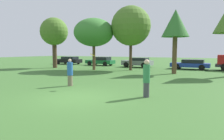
{
  "coord_description": "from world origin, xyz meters",
  "views": [
    {
      "loc": [
        5.96,
        -7.4,
        2.19
      ],
      "look_at": [
        0.24,
        3.02,
        1.06
      ],
      "focal_mm": 32.43,
      "sensor_mm": 36.0,
      "label": 1
    }
  ],
  "objects_px": {
    "person_thrower": "(70,72)",
    "tree_2": "(131,26)",
    "tree_3": "(175,24)",
    "parked_car_grey": "(138,62)",
    "parked_car_green": "(101,61)",
    "person_catcher": "(146,78)",
    "tree_0": "(54,32)",
    "tree_1": "(94,33)",
    "parked_car_black": "(69,60)",
    "frisbee": "(92,55)",
    "parked_car_blue": "(191,64)"
  },
  "relations": [
    {
      "from": "person_catcher",
      "to": "tree_2",
      "type": "bearing_deg",
      "value": -55.9
    },
    {
      "from": "frisbee",
      "to": "person_thrower",
      "type": "bearing_deg",
      "value": -173.92
    },
    {
      "from": "parked_car_green",
      "to": "parked_car_blue",
      "type": "distance_m",
      "value": 12.84
    },
    {
      "from": "tree_1",
      "to": "parked_car_grey",
      "type": "distance_m",
      "value": 7.57
    },
    {
      "from": "person_thrower",
      "to": "parked_car_grey",
      "type": "bearing_deg",
      "value": 103.33
    },
    {
      "from": "frisbee",
      "to": "parked_car_black",
      "type": "height_order",
      "value": "frisbee"
    },
    {
      "from": "person_thrower",
      "to": "frisbee",
      "type": "distance_m",
      "value": 1.93
    },
    {
      "from": "parked_car_black",
      "to": "tree_2",
      "type": "bearing_deg",
      "value": 159.81
    },
    {
      "from": "tree_2",
      "to": "parked_car_black",
      "type": "height_order",
      "value": "tree_2"
    },
    {
      "from": "parked_car_grey",
      "to": "tree_3",
      "type": "bearing_deg",
      "value": 136.54
    },
    {
      "from": "tree_0",
      "to": "tree_1",
      "type": "distance_m",
      "value": 6.13
    },
    {
      "from": "person_thrower",
      "to": "tree_1",
      "type": "height_order",
      "value": "tree_1"
    },
    {
      "from": "person_thrower",
      "to": "parked_car_green",
      "type": "relative_size",
      "value": 0.39
    },
    {
      "from": "person_catcher",
      "to": "parked_car_green",
      "type": "relative_size",
      "value": 0.41
    },
    {
      "from": "person_thrower",
      "to": "tree_2",
      "type": "distance_m",
      "value": 11.93
    },
    {
      "from": "parked_car_green",
      "to": "person_catcher",
      "type": "bearing_deg",
      "value": 127.61
    },
    {
      "from": "person_thrower",
      "to": "tree_3",
      "type": "bearing_deg",
      "value": 74.2
    },
    {
      "from": "parked_car_grey",
      "to": "frisbee",
      "type": "bearing_deg",
      "value": 101.53
    },
    {
      "from": "parked_car_black",
      "to": "parked_car_green",
      "type": "xyz_separation_m",
      "value": [
        6.13,
        0.12,
        0.02
      ]
    },
    {
      "from": "frisbee",
      "to": "parked_car_blue",
      "type": "xyz_separation_m",
      "value": [
        3.46,
        15.6,
        -1.33
      ]
    },
    {
      "from": "tree_3",
      "to": "parked_car_grey",
      "type": "bearing_deg",
      "value": 136.76
    },
    {
      "from": "person_thrower",
      "to": "tree_2",
      "type": "xyz_separation_m",
      "value": [
        -0.76,
        11.19,
        4.07
      ]
    },
    {
      "from": "tree_0",
      "to": "parked_car_blue",
      "type": "bearing_deg",
      "value": 21.1
    },
    {
      "from": "person_catcher",
      "to": "tree_0",
      "type": "height_order",
      "value": "tree_0"
    },
    {
      "from": "person_catcher",
      "to": "parked_car_green",
      "type": "xyz_separation_m",
      "value": [
        -13.02,
        16.77,
        -0.24
      ]
    },
    {
      "from": "person_thrower",
      "to": "tree_0",
      "type": "distance_m",
      "value": 14.96
    },
    {
      "from": "parked_car_grey",
      "to": "tree_0",
      "type": "bearing_deg",
      "value": 32.63
    },
    {
      "from": "frisbee",
      "to": "tree_3",
      "type": "height_order",
      "value": "tree_3"
    },
    {
      "from": "person_catcher",
      "to": "frisbee",
      "type": "distance_m",
      "value": 3.88
    },
    {
      "from": "tree_0",
      "to": "parked_car_green",
      "type": "xyz_separation_m",
      "value": [
        2.98,
        6.42,
        -3.91
      ]
    },
    {
      "from": "tree_1",
      "to": "tree_2",
      "type": "distance_m",
      "value": 4.25
    },
    {
      "from": "parked_car_black",
      "to": "parked_car_green",
      "type": "relative_size",
      "value": 1.03
    },
    {
      "from": "parked_car_black",
      "to": "parked_car_grey",
      "type": "xyz_separation_m",
      "value": [
        12.3,
        -0.39,
        0.03
      ]
    },
    {
      "from": "parked_car_black",
      "to": "parked_car_blue",
      "type": "xyz_separation_m",
      "value": [
        18.96,
        -0.2,
        -0.02
      ]
    },
    {
      "from": "frisbee",
      "to": "tree_1",
      "type": "bearing_deg",
      "value": 123.39
    },
    {
      "from": "tree_3",
      "to": "parked_car_blue",
      "type": "bearing_deg",
      "value": 82.6
    },
    {
      "from": "person_thrower",
      "to": "parked_car_grey",
      "type": "distance_m",
      "value": 15.67
    },
    {
      "from": "frisbee",
      "to": "tree_3",
      "type": "bearing_deg",
      "value": 74.62
    },
    {
      "from": "parked_car_grey",
      "to": "parked_car_blue",
      "type": "relative_size",
      "value": 0.91
    },
    {
      "from": "parked_car_blue",
      "to": "tree_2",
      "type": "bearing_deg",
      "value": 38.13
    },
    {
      "from": "frisbee",
      "to": "tree_0",
      "type": "height_order",
      "value": "tree_0"
    },
    {
      "from": "person_thrower",
      "to": "person_catcher",
      "type": "xyz_separation_m",
      "value": [
        5.22,
        -0.67,
        0.07
      ]
    },
    {
      "from": "person_thrower",
      "to": "tree_3",
      "type": "distance_m",
      "value": 11.54
    },
    {
      "from": "tree_1",
      "to": "parked_car_blue",
      "type": "height_order",
      "value": "tree_1"
    },
    {
      "from": "tree_2",
      "to": "parked_car_blue",
      "type": "bearing_deg",
      "value": 38.35
    },
    {
      "from": "person_catcher",
      "to": "tree_1",
      "type": "bearing_deg",
      "value": -38.86
    },
    {
      "from": "tree_1",
      "to": "tree_0",
      "type": "bearing_deg",
      "value": 179.6
    },
    {
      "from": "person_catcher",
      "to": "tree_0",
      "type": "xyz_separation_m",
      "value": [
        -16.0,
        10.34,
        3.67
      ]
    },
    {
      "from": "parked_car_blue",
      "to": "parked_car_green",
      "type": "bearing_deg",
      "value": -1.67
    },
    {
      "from": "tree_3",
      "to": "parked_car_blue",
      "type": "relative_size",
      "value": 1.38
    }
  ]
}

